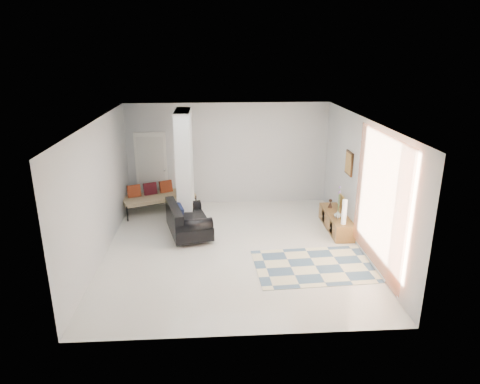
{
  "coord_description": "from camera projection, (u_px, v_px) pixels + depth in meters",
  "views": [
    {
      "loc": [
        -0.39,
        -8.47,
        4.15
      ],
      "look_at": [
        0.18,
        0.6,
        1.1
      ],
      "focal_mm": 32.0,
      "sensor_mm": 36.0,
      "label": 1
    }
  ],
  "objects": [
    {
      "name": "curtain",
      "position": [
        379.0,
        201.0,
        7.96
      ],
      "size": [
        0.0,
        2.55,
        2.55
      ],
      "primitive_type": "plane",
      "rotation": [
        1.57,
        0.0,
        1.57
      ],
      "color": "orange",
      "rests_on": "wall_right"
    },
    {
      "name": "ceiling",
      "position": [
        233.0,
        121.0,
        8.46
      ],
      "size": [
        6.0,
        6.0,
        0.0
      ],
      "primitive_type": "plane",
      "rotation": [
        3.14,
        0.0,
        0.0
      ],
      "color": "white",
      "rests_on": "wall_back"
    },
    {
      "name": "hallway_door",
      "position": [
        152.0,
        169.0,
        11.7
      ],
      "size": [
        0.85,
        0.06,
        2.04
      ],
      "primitive_type": "cube",
      "color": "white",
      "rests_on": "floor"
    },
    {
      "name": "media_console",
      "position": [
        336.0,
        221.0,
        10.29
      ],
      "size": [
        0.45,
        1.61,
        0.8
      ],
      "color": "brown",
      "rests_on": "floor"
    },
    {
      "name": "wall_front",
      "position": [
        243.0,
        253.0,
        6.07
      ],
      "size": [
        6.0,
        0.0,
        6.0
      ],
      "primitive_type": "plane",
      "rotation": [
        -1.57,
        0.0,
        0.0
      ],
      "color": "#BBBEC0",
      "rests_on": "ground"
    },
    {
      "name": "daybed",
      "position": [
        157.0,
        196.0,
        11.44
      ],
      "size": [
        2.04,
        1.47,
        0.77
      ],
      "rotation": [
        0.0,
        0.0,
        0.4
      ],
      "color": "black",
      "rests_on": "floor"
    },
    {
      "name": "bronze_figurine",
      "position": [
        330.0,
        203.0,
        10.59
      ],
      "size": [
        0.13,
        0.13,
        0.22
      ],
      "primitive_type": null,
      "rotation": [
        0.0,
        0.0,
        0.13
      ],
      "color": "black",
      "rests_on": "media_console"
    },
    {
      "name": "wall_back",
      "position": [
        228.0,
        154.0,
        11.75
      ],
      "size": [
        6.0,
        0.0,
        6.0
      ],
      "primitive_type": "plane",
      "rotation": [
        1.57,
        0.0,
        0.0
      ],
      "color": "#BBBEC0",
      "rests_on": "ground"
    },
    {
      "name": "wall_left",
      "position": [
        99.0,
        190.0,
        8.74
      ],
      "size": [
        0.0,
        6.0,
        6.0
      ],
      "primitive_type": "plane",
      "rotation": [
        1.57,
        0.0,
        1.57
      ],
      "color": "#BBBEC0",
      "rests_on": "ground"
    },
    {
      "name": "vase",
      "position": [
        338.0,
        214.0,
        9.97
      ],
      "size": [
        0.18,
        0.18,
        0.17
      ],
      "primitive_type": "imported",
      "rotation": [
        0.0,
        0.0,
        0.08
      ],
      "color": "silver",
      "rests_on": "media_console"
    },
    {
      "name": "area_rug",
      "position": [
        315.0,
        266.0,
        8.6
      ],
      "size": [
        2.48,
        1.72,
        0.01
      ],
      "primitive_type": "cube",
      "rotation": [
        0.0,
        0.0,
        0.05
      ],
      "color": "beige",
      "rests_on": "floor"
    },
    {
      "name": "cylinder_lamp",
      "position": [
        344.0,
        212.0,
        9.56
      ],
      "size": [
        0.1,
        0.1,
        0.57
      ],
      "primitive_type": "cylinder",
      "color": "white",
      "rests_on": "media_console"
    },
    {
      "name": "loveseat",
      "position": [
        186.0,
        221.0,
        9.91
      ],
      "size": [
        1.18,
        1.62,
        0.76
      ],
      "rotation": [
        0.0,
        0.0,
        0.24
      ],
      "color": "silver",
      "rests_on": "floor"
    },
    {
      "name": "floor",
      "position": [
        234.0,
        249.0,
        9.35
      ],
      "size": [
        6.0,
        6.0,
        0.0
      ],
      "primitive_type": "plane",
      "color": "silver",
      "rests_on": "ground"
    },
    {
      "name": "wall_right",
      "position": [
        362.0,
        185.0,
        9.07
      ],
      "size": [
        0.0,
        6.0,
        6.0
      ],
      "primitive_type": "plane",
      "rotation": [
        1.57,
        0.0,
        -1.57
      ],
      "color": "#BBBEC0",
      "rests_on": "ground"
    },
    {
      "name": "wall_art",
      "position": [
        349.0,
        163.0,
        9.84
      ],
      "size": [
        0.04,
        0.45,
        0.55
      ],
      "primitive_type": "cube",
      "color": "#301C0D",
      "rests_on": "wall_right"
    },
    {
      "name": "partition_column",
      "position": [
        185.0,
        168.0,
        10.36
      ],
      "size": [
        0.35,
        1.2,
        2.8
      ],
      "primitive_type": "cube",
      "color": "silver",
      "rests_on": "floor"
    }
  ]
}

